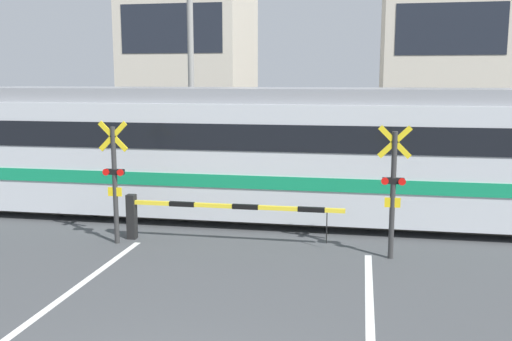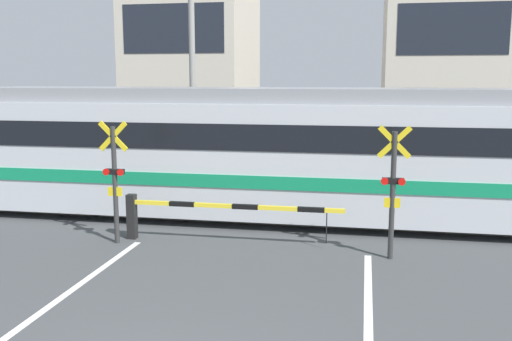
% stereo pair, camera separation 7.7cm
% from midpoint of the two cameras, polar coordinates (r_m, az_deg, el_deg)
% --- Properties ---
extents(rail_track_near, '(50.00, 0.10, 0.08)m').
position_cam_midpoint_polar(rail_track_near, '(14.63, 1.10, -5.24)').
color(rail_track_near, '#5B564C').
rests_on(rail_track_near, ground_plane).
extents(rail_track_far, '(50.00, 0.10, 0.08)m').
position_cam_midpoint_polar(rail_track_far, '(16.00, 1.97, -3.97)').
color(rail_track_far, '#5B564C').
rests_on(rail_track_far, ground_plane).
extents(commuter_train, '(18.70, 3.02, 3.44)m').
position_cam_midpoint_polar(commuter_train, '(14.84, 5.89, 2.00)').
color(commuter_train, silver).
rests_on(commuter_train, ground_plane).
extents(crossing_barrier_near, '(4.99, 0.20, 1.05)m').
position_cam_midpoint_polar(crossing_barrier_near, '(13.01, -6.14, -4.03)').
color(crossing_barrier_near, black).
rests_on(crossing_barrier_near, ground_plane).
extents(crossing_barrier_far, '(4.99, 0.20, 1.05)m').
position_cam_midpoint_polar(crossing_barrier_far, '(17.89, 7.34, -0.38)').
color(crossing_barrier_far, black).
rests_on(crossing_barrier_far, ground_plane).
extents(crossing_signal_left, '(0.68, 0.15, 2.77)m').
position_cam_midpoint_polar(crossing_signal_left, '(13.08, -13.78, -0.62)').
color(crossing_signal_left, '#333333').
rests_on(crossing_signal_left, ground_plane).
extents(crossing_signal_right, '(0.68, 0.15, 2.77)m').
position_cam_midpoint_polar(crossing_signal_right, '(11.92, 13.70, -1.57)').
color(crossing_signal_right, '#333333').
rests_on(crossing_signal_right, ground_plane).
extents(building_left_of_street, '(5.45, 6.05, 10.55)m').
position_cam_midpoint_polar(building_left_of_street, '(28.54, -6.18, 12.40)').
color(building_left_of_street, beige).
rests_on(building_left_of_street, ground_plane).
extents(building_right_of_street, '(5.12, 6.05, 10.20)m').
position_cam_midpoint_polar(building_right_of_street, '(27.50, 18.23, 11.75)').
color(building_right_of_street, beige).
rests_on(building_right_of_street, ground_plane).
extents(utility_pole_streetside, '(0.22, 0.22, 6.92)m').
position_cam_midpoint_polar(utility_pole_streetside, '(21.03, -6.25, 8.57)').
color(utility_pole_streetside, gray).
rests_on(utility_pole_streetside, ground_plane).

